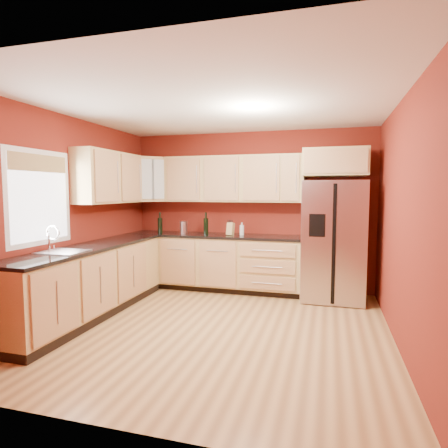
{
  "coord_description": "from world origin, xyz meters",
  "views": [
    {
      "loc": [
        1.28,
        -4.13,
        1.62
      ],
      "look_at": [
        -0.14,
        0.9,
        1.17
      ],
      "focal_mm": 30.0,
      "sensor_mm": 36.0,
      "label": 1
    }
  ],
  "objects_px": {
    "wine_bottle_a": "(206,223)",
    "soap_dispenser": "(242,229)",
    "refrigerator": "(333,241)",
    "canister_left": "(184,227)",
    "knife_block": "(230,229)"
  },
  "relations": [
    {
      "from": "wine_bottle_a",
      "to": "soap_dispenser",
      "type": "height_order",
      "value": "wine_bottle_a"
    },
    {
      "from": "refrigerator",
      "to": "knife_block",
      "type": "distance_m",
      "value": 1.59
    },
    {
      "from": "refrigerator",
      "to": "canister_left",
      "type": "distance_m",
      "value": 2.41
    },
    {
      "from": "canister_left",
      "to": "soap_dispenser",
      "type": "xyz_separation_m",
      "value": [
        0.99,
        0.01,
        0.0
      ]
    },
    {
      "from": "canister_left",
      "to": "knife_block",
      "type": "xyz_separation_m",
      "value": [
        0.81,
        -0.03,
        0.0
      ]
    },
    {
      "from": "canister_left",
      "to": "wine_bottle_a",
      "type": "distance_m",
      "value": 0.38
    },
    {
      "from": "wine_bottle_a",
      "to": "soap_dispenser",
      "type": "xyz_separation_m",
      "value": [
        0.62,
        -0.04,
        -0.08
      ]
    },
    {
      "from": "refrigerator",
      "to": "wine_bottle_a",
      "type": "bearing_deg",
      "value": 177.0
    },
    {
      "from": "canister_left",
      "to": "knife_block",
      "type": "relative_size",
      "value": 0.99
    },
    {
      "from": "canister_left",
      "to": "soap_dispenser",
      "type": "distance_m",
      "value": 0.99
    },
    {
      "from": "refrigerator",
      "to": "wine_bottle_a",
      "type": "distance_m",
      "value": 2.05
    },
    {
      "from": "wine_bottle_a",
      "to": "knife_block",
      "type": "bearing_deg",
      "value": -10.63
    },
    {
      "from": "refrigerator",
      "to": "canister_left",
      "type": "bearing_deg",
      "value": 178.69
    },
    {
      "from": "knife_block",
      "to": "soap_dispenser",
      "type": "xyz_separation_m",
      "value": [
        0.18,
        0.05,
        0.0
      ]
    },
    {
      "from": "wine_bottle_a",
      "to": "canister_left",
      "type": "bearing_deg",
      "value": -172.06
    }
  ]
}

